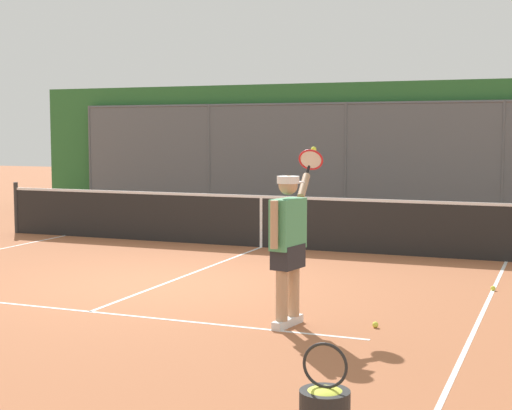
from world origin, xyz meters
The scene contains 7 objects.
ground_plane centered at (0.00, 0.00, 0.00)m, with size 60.00×60.00×0.00m, color #A8603D.
court_line_markings centered at (0.00, 2.17, 0.00)m, with size 8.69×10.15×0.01m.
fence_backdrop centered at (0.00, -10.21, 1.67)m, with size 18.19×1.37×3.37m.
tennis_net centered at (0.00, -3.73, 0.49)m, with size 11.16×0.09×1.07m.
tennis_player centered at (-2.40, 1.59, 0.97)m, with size 0.33×1.41×1.95m.
tennis_ball_near_net centered at (-3.30, 1.32, 0.03)m, with size 0.07×0.07×0.07m, color #D6E042.
tennis_ball_near_baseline centered at (-4.32, -1.21, 0.03)m, with size 0.07×0.07×0.07m, color #D6E042.
Camera 1 is at (-5.16, 9.49, 2.12)m, focal length 54.53 mm.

